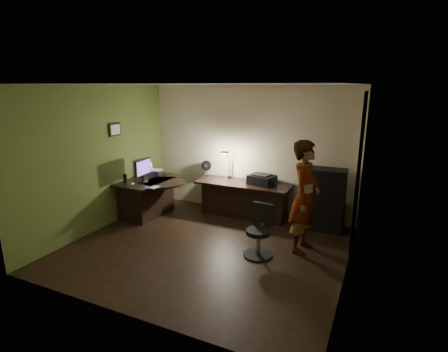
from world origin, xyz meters
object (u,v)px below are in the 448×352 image
at_px(desk_left, 149,197).
at_px(cabinet, 323,199).
at_px(person, 305,197).
at_px(monitor, 143,174).
at_px(office_chair, 258,232).
at_px(desk_right, 243,200).

distance_m(desk_left, cabinet, 3.55).
bearing_deg(cabinet, person, -98.04).
xyz_separation_m(cabinet, monitor, (-3.39, -1.01, 0.37)).
bearing_deg(office_chair, desk_left, 167.41).
bearing_deg(desk_right, desk_left, -158.09).
bearing_deg(person, desk_right, 61.07).
xyz_separation_m(desk_right, monitor, (-1.78, -0.98, 0.60)).
relative_size(desk_right, office_chair, 2.33).
relative_size(desk_right, person, 1.05).
bearing_deg(person, office_chair, 136.62).
height_order(desk_right, office_chair, office_chair).
bearing_deg(cabinet, desk_left, -168.09).
xyz_separation_m(cabinet, person, (-0.13, -1.04, 0.33)).
xyz_separation_m(desk_left, person, (3.33, -0.25, 0.54)).
bearing_deg(office_chair, person, 44.65).
bearing_deg(monitor, desk_right, 25.74).
xyz_separation_m(office_chair, person, (0.60, 0.52, 0.51)).
distance_m(desk_right, office_chair, 1.77).
height_order(cabinet, person, person).
distance_m(office_chair, person, 0.94).
relative_size(desk_left, monitor, 2.65).
bearing_deg(desk_right, monitor, -151.29).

